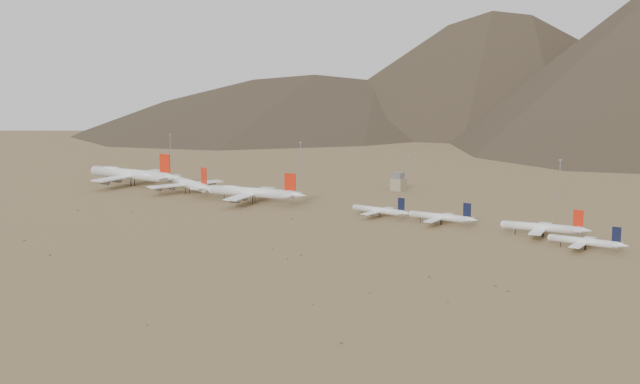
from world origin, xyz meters
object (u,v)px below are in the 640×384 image
Objects in this scene: narrowbody_a at (380,210)px; widebody_east at (253,192)px; narrowbody_b at (442,217)px; widebody_west at (131,174)px; widebody_centre at (187,183)px; control_tower at (398,183)px.

widebody_east is at bearing -175.07° from narrowbody_a.
widebody_west is at bearing 176.96° from narrowbody_b.
widebody_centre is 1.67× the size of narrowbody_a.
widebody_centre is at bearing 164.62° from widebody_east.
narrowbody_b is (182.71, 6.29, -2.50)m from widebody_centre.
widebody_centre is 182.83m from narrowbody_b.
control_tower is at bearing 25.79° from widebody_west.
narrowbody_b reaches higher than narrowbody_a.
control_tower is (46.34, 93.67, -1.52)m from widebody_east.
widebody_centre is 145.33m from narrowbody_a.
narrowbody_b is 3.32× the size of control_tower.
widebody_centre is at bearing 177.39° from narrowbody_b.
widebody_west is at bearing -150.00° from control_tower.
widebody_west is at bearing 166.10° from widebody_east.
widebody_west is 181.16m from control_tower.
narrowbody_b is at bearing 3.22° from narrowbody_a.
widebody_west is 1.27× the size of widebody_centre.
control_tower is (-77.84, 84.23, 1.05)m from narrowbody_b.
widebody_west reaches higher than widebody_centre.
widebody_east is 124.56m from narrowbody_b.
widebody_east is at bearing -5.81° from widebody_west.
widebody_east is at bearing 16.85° from widebody_centre.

